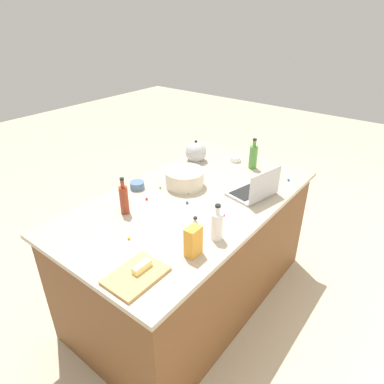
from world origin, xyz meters
TOP-DOWN VIEW (x-y plane):
  - ground_plane at (0.00, 0.00)m, footprint 12.00×12.00m
  - island_counter at (0.00, 0.00)m, footprint 1.90×1.06m
  - laptop at (-0.30, 0.33)m, footprint 0.35×0.29m
  - mixing_bowl_large at (-0.11, -0.16)m, footprint 0.29×0.29m
  - bottle_soy at (0.41, -0.22)m, footprint 0.06×0.06m
  - bottle_olive at (-0.70, 0.08)m, footprint 0.07×0.07m
  - bottle_vinegar at (0.28, 0.39)m, footprint 0.07×0.07m
  - kettle at (-0.53, -0.38)m, footprint 0.21×0.18m
  - cutting_board at (0.78, 0.26)m, footprint 0.29×0.21m
  - butter_stick_left at (0.74, 0.26)m, footprint 0.11×0.04m
  - ramekin_small at (-0.74, -0.10)m, footprint 0.09×0.09m
  - ramekin_medium at (0.13, -0.40)m, footprint 0.10×0.10m
  - kitchen_timer at (0.27, 0.24)m, footprint 0.07×0.07m
  - candy_bag at (0.47, 0.38)m, footprint 0.09×0.06m
  - candy_0 at (0.03, -0.27)m, footprint 0.01×0.01m
  - candy_1 at (0.59, 0.01)m, footprint 0.02×0.02m
  - candy_2 at (-0.66, 0.41)m, footprint 0.02×0.02m
  - candy_3 at (-0.03, -0.06)m, footprint 0.02×0.02m
  - candy_4 at (0.08, 0.02)m, footprint 0.02×0.02m
  - candy_5 at (0.05, 0.30)m, footprint 0.02×0.02m
  - candy_6 at (0.21, -0.23)m, footprint 0.02×0.02m

SIDE VIEW (x-z plane):
  - ground_plane at x=0.00m, z-range 0.00..0.00m
  - island_counter at x=0.00m, z-range 0.00..0.90m
  - candy_0 at x=0.03m, z-range 0.90..0.91m
  - candy_5 at x=0.05m, z-range 0.90..0.92m
  - candy_1 at x=0.59m, z-range 0.90..0.92m
  - candy_6 at x=0.21m, z-range 0.90..0.92m
  - cutting_board at x=0.78m, z-range 0.90..0.92m
  - candy_3 at x=-0.03m, z-range 0.90..0.92m
  - candy_2 at x=-0.66m, z-range 0.90..0.92m
  - candy_4 at x=0.08m, z-range 0.90..0.92m
  - ramekin_small at x=-0.74m, z-range 0.90..0.94m
  - ramekin_medium at x=0.13m, z-range 0.90..0.95m
  - kitchen_timer at x=0.27m, z-range 0.90..0.97m
  - butter_stick_left at x=0.74m, z-range 0.92..0.95m
  - laptop at x=-0.30m, z-range 0.84..1.06m
  - mixing_bowl_large at x=-0.11m, z-range 0.90..1.03m
  - kettle at x=-0.53m, z-range 0.88..1.08m
  - candy_bag at x=0.47m, z-range 0.90..1.07m
  - bottle_vinegar at x=0.28m, z-range 0.88..1.10m
  - bottle_soy at x=0.41m, z-range 0.88..1.12m
  - bottle_olive at x=-0.70m, z-range 0.88..1.13m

